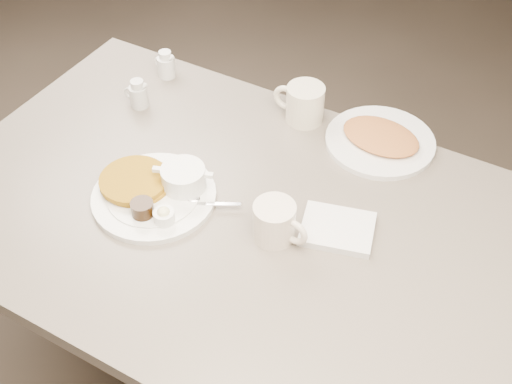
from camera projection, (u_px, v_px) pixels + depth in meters
The scene contains 8 objects.
diner_table at pixel (252, 267), 1.60m from camera, with size 1.50×0.90×0.75m.
main_plate at pixel (157, 189), 1.52m from camera, with size 0.38×0.37×0.07m.
coffee_mug_near at pixel (276, 222), 1.41m from camera, with size 0.14×0.10×0.09m.
napkin at pixel (337, 229), 1.45m from camera, with size 0.18×0.16×0.02m.
coffee_mug_far at pixel (304, 103), 1.70m from camera, with size 0.14×0.10×0.10m.
creamer_left at pixel (138, 94), 1.75m from camera, with size 0.07×0.06×0.08m.
creamer_right at pixel (166, 65), 1.85m from camera, with size 0.08×0.06×0.08m.
hash_plate at pixel (380, 140), 1.66m from camera, with size 0.31×0.31×0.04m.
Camera 1 is at (0.50, -0.87, 1.84)m, focal length 46.20 mm.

